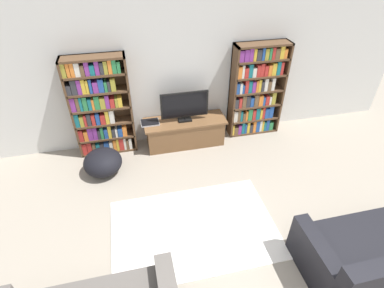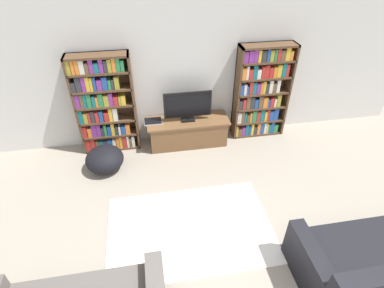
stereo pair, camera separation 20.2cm
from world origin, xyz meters
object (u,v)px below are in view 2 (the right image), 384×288
object	(u,v)px
bookshelf_right	(260,92)
beanbag_ottoman	(105,159)
laptop	(153,121)
tv_stand	(188,132)
bookshelf_left	(103,105)
couch_right_sofa	(376,266)
television	(188,106)

from	to	relation	value
bookshelf_right	beanbag_ottoman	xyz separation A→B (m)	(-2.85, -0.63, -0.67)
laptop	beanbag_ottoman	world-z (taller)	laptop
beanbag_ottoman	tv_stand	bearing A→B (deg)	18.60
bookshelf_left	bookshelf_right	size ratio (longest dim) A/B	1.00
bookshelf_left	beanbag_ottoman	world-z (taller)	bookshelf_left
laptop	couch_right_sofa	world-z (taller)	couch_right_sofa
tv_stand	beanbag_ottoman	bearing A→B (deg)	-161.40
couch_right_sofa	beanbag_ottoman	distance (m)	4.03
tv_stand	laptop	size ratio (longest dim) A/B	4.62
couch_right_sofa	beanbag_ottoman	bearing A→B (deg)	140.98
bookshelf_left	beanbag_ottoman	bearing A→B (deg)	-94.98
bookshelf_left	bookshelf_right	xyz separation A→B (m)	(2.80, -0.00, -0.00)
bookshelf_right	laptop	bearing A→B (deg)	-177.58
tv_stand	television	world-z (taller)	television
bookshelf_right	tv_stand	distance (m)	1.51
tv_stand	couch_right_sofa	xyz separation A→B (m)	(1.65, -3.04, 0.02)
bookshelf_right	laptop	size ratio (longest dim) A/B	5.49
television	laptop	distance (m)	0.69
bookshelf_right	beanbag_ottoman	distance (m)	3.00
tv_stand	television	bearing A→B (deg)	90.00
tv_stand	television	distance (m)	0.55
tv_stand	couch_right_sofa	world-z (taller)	couch_right_sofa
television	laptop	xyz separation A→B (m)	(-0.62, 0.04, -0.28)
laptop	tv_stand	bearing A→B (deg)	-4.14
television	laptop	bearing A→B (deg)	175.90
tv_stand	couch_right_sofa	distance (m)	3.46
laptop	television	bearing A→B (deg)	-4.10
tv_stand	beanbag_ottoman	size ratio (longest dim) A/B	2.37
television	couch_right_sofa	xyz separation A→B (m)	(1.65, -3.04, -0.53)
tv_stand	television	size ratio (longest dim) A/B	1.76
beanbag_ottoman	laptop	bearing A→B (deg)	32.29
tv_stand	television	xyz separation A→B (m)	(0.00, 0.00, 0.55)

